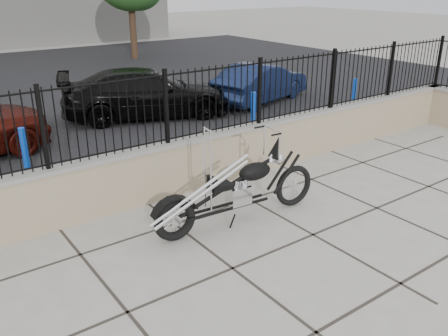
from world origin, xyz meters
TOP-DOWN VIEW (x-y plane):
  - ground_plane at (0.00, 0.00)m, footprint 90.00×90.00m
  - parking_lot at (0.00, 12.50)m, footprint 30.00×30.00m
  - retaining_wall at (0.00, 2.50)m, footprint 14.00×0.36m
  - iron_fence at (0.00, 2.50)m, footprint 14.00×0.08m
  - chopper_motorcycle at (-0.70, 1.00)m, footprint 2.75×0.69m
  - car_black at (1.05, 7.28)m, footprint 4.87×3.20m
  - car_blue at (4.67, 6.78)m, footprint 3.78×2.18m
  - bollard_a at (-2.81, 4.74)m, footprint 0.13×0.13m
  - bollard_b at (2.49, 4.48)m, footprint 0.15×0.15m
  - bollard_c at (6.13, 4.39)m, footprint 0.15×0.15m

SIDE VIEW (x-z plane):
  - ground_plane at x=0.00m, z-range 0.00..0.00m
  - parking_lot at x=0.00m, z-range 0.00..0.00m
  - bollard_c at x=6.13m, z-range 0.00..0.93m
  - retaining_wall at x=0.00m, z-range 0.00..0.96m
  - bollard_a at x=-2.81m, z-range 0.00..0.99m
  - bollard_b at x=2.49m, z-range 0.00..1.00m
  - car_blue at x=4.67m, z-range 0.00..1.18m
  - car_black at x=1.05m, z-range 0.00..1.31m
  - chopper_motorcycle at x=-0.70m, z-range 0.00..1.63m
  - iron_fence at x=0.00m, z-range 0.96..2.16m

